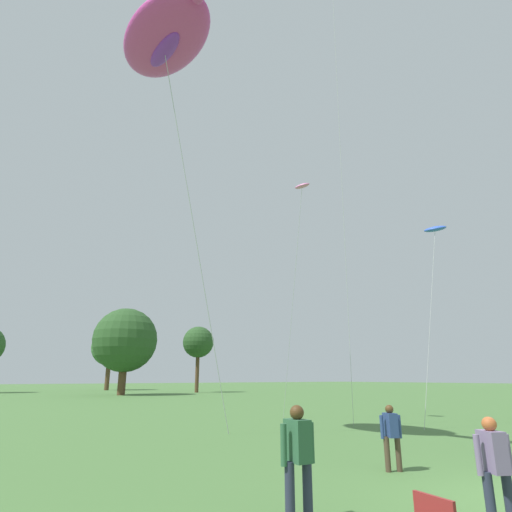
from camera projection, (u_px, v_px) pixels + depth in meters
The scene contains 11 objects.
big_show_kite at pixel (169, 33), 15.96m from camera, with size 5.32×10.52×14.97m.
person_photographer at pixel (495, 464), 5.77m from camera, with size 0.47×0.43×1.44m.
person_navy_jacket at pixel (391, 432), 9.47m from camera, with size 0.46×0.40×1.37m.
person_grey_haired_man at pixel (298, 454), 6.15m from camera, with size 0.57×0.42×1.57m.
backpack at pixel (491, 445), 11.41m from camera, with size 0.30×0.20×0.44m, color #2D4784.
small_kite_delta_white at pixel (302, 190), 22.03m from camera, with size 1.08×3.25×11.64m.
small_kite_stunt_black at pixel (334, 17), 21.46m from camera, with size 1.64×1.77×22.67m.
small_kite_bird_shape at pixel (435, 230), 20.39m from camera, with size 2.99×1.18×8.99m.
tree_broad_distant at pixel (110, 347), 70.23m from camera, with size 5.93×5.93×9.72m.
tree_pine_center at pixel (125, 340), 50.85m from camera, with size 7.48×7.48×10.00m.
tree_oak_left at pixel (198, 343), 59.67m from camera, with size 4.27×4.27×8.86m.
Camera 1 is at (-8.06, -3.75, 1.97)m, focal length 30.05 mm.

